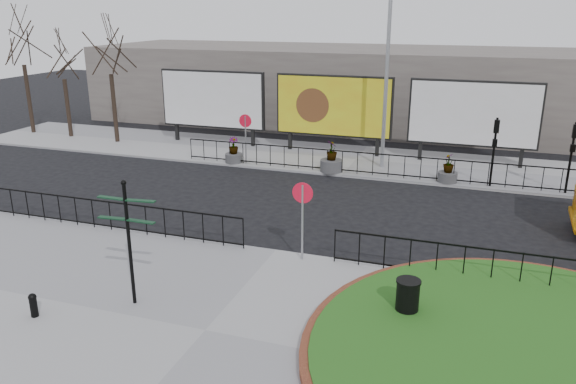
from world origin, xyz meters
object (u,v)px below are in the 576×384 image
at_px(billboard_mid, 333,106).
at_px(litter_bin, 407,299).
at_px(planter_a, 234,154).
at_px(planter_c, 448,172).
at_px(bollard, 33,304).
at_px(planter_b, 331,161).
at_px(fingerpost_sign, 128,231).
at_px(lamp_post, 387,69).

height_order(billboard_mid, litter_bin, billboard_mid).
bearing_deg(planter_a, billboard_mid, 40.59).
relative_size(litter_bin, planter_c, 0.78).
distance_m(bollard, litter_bin, 9.33).
xyz_separation_m(planter_a, planter_b, (5.04, 0.00, 0.03)).
xyz_separation_m(billboard_mid, fingerpost_sign, (-0.86, -17.37, -0.44)).
distance_m(litter_bin, planter_c, 12.23).
xyz_separation_m(lamp_post, planter_b, (-2.13, -1.60, -4.22)).
bearing_deg(planter_b, billboard_mid, 103.76).
relative_size(billboard_mid, fingerpost_sign, 1.84).
distance_m(bollard, planter_c, 17.69).
distance_m(lamp_post, bollard, 18.32).
relative_size(lamp_post, bollard, 14.59).
distance_m(fingerpost_sign, bollard, 2.96).
bearing_deg(billboard_mid, planter_b, -76.24).
xyz_separation_m(planter_b, planter_c, (5.32, 0.00, -0.01)).
distance_m(planter_b, planter_c, 5.32).
relative_size(billboard_mid, bollard, 9.80).
relative_size(bollard, planter_c, 0.48).
bearing_deg(bollard, litter_bin, 18.56).
bearing_deg(bollard, planter_c, 59.24).
relative_size(planter_a, planter_b, 0.87).
distance_m(fingerpost_sign, litter_bin, 7.20).
relative_size(billboard_mid, lamp_post, 0.67).
height_order(fingerpost_sign, bollard, fingerpost_sign).
distance_m(bollard, planter_b, 15.65).
height_order(bollard, planter_b, planter_b).
bearing_deg(planter_c, bollard, -120.76).
height_order(bollard, planter_a, planter_a).
distance_m(billboard_mid, bollard, 19.11).
height_order(fingerpost_sign, planter_c, fingerpost_sign).
bearing_deg(fingerpost_sign, lamp_post, 76.68).
bearing_deg(fingerpost_sign, litter_bin, 13.68).
height_order(litter_bin, planter_b, planter_b).
xyz_separation_m(lamp_post, planter_c, (3.19, -1.60, -4.23)).
relative_size(fingerpost_sign, bollard, 5.34).
relative_size(lamp_post, fingerpost_sign, 2.73).
relative_size(lamp_post, planter_a, 7.18).
bearing_deg(litter_bin, planter_a, 129.74).
bearing_deg(planter_a, bollard, -85.03).
bearing_deg(planter_a, fingerpost_sign, -76.50).
relative_size(lamp_post, planter_c, 7.06).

